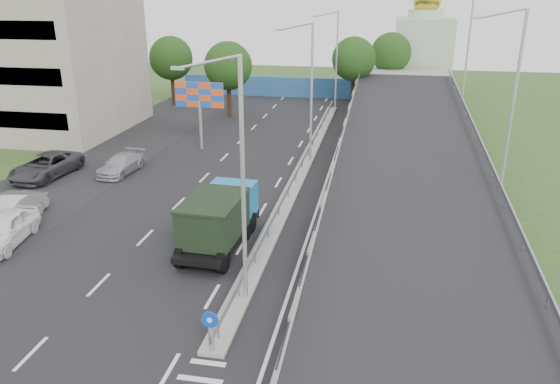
% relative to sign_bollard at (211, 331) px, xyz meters
% --- Properties ---
extents(road_surface, '(26.00, 90.00, 0.04)m').
position_rel_sign_bollard_xyz_m(road_surface, '(-3.00, 17.83, -1.03)').
color(road_surface, black).
rests_on(road_surface, ground).
extents(parking_strip, '(8.00, 90.00, 0.05)m').
position_rel_sign_bollard_xyz_m(parking_strip, '(-16.00, 17.83, -1.03)').
color(parking_strip, black).
rests_on(parking_strip, ground).
extents(median, '(1.00, 44.00, 0.20)m').
position_rel_sign_bollard_xyz_m(median, '(0.00, 21.83, -0.93)').
color(median, gray).
rests_on(median, ground).
extents(overpass_ramp, '(10.00, 50.00, 3.50)m').
position_rel_sign_bollard_xyz_m(overpass_ramp, '(7.50, 21.83, 0.72)').
color(overpass_ramp, gray).
rests_on(overpass_ramp, ground).
extents(median_guardrail, '(0.09, 44.00, 0.71)m').
position_rel_sign_bollard_xyz_m(median_guardrail, '(0.00, 21.83, -0.28)').
color(median_guardrail, gray).
rests_on(median_guardrail, median).
extents(sign_bollard, '(0.64, 0.23, 1.67)m').
position_rel_sign_bollard_xyz_m(sign_bollard, '(0.00, 0.00, 0.00)').
color(sign_bollard, black).
rests_on(sign_bollard, median).
extents(lamp_post_near, '(2.74, 0.18, 10.08)m').
position_rel_sign_bollard_xyz_m(lamp_post_near, '(0.11, 3.83, 4.77)').
color(lamp_post_near, '#B2B5B7').
rests_on(lamp_post_near, median).
extents(lamp_post_mid, '(2.74, 0.18, 10.08)m').
position_rel_sign_bollard_xyz_m(lamp_post_mid, '(0.11, 23.83, 4.77)').
color(lamp_post_mid, '#B2B5B7').
rests_on(lamp_post_mid, median).
extents(lamp_post_far, '(2.74, 0.18, 10.08)m').
position_rel_sign_bollard_xyz_m(lamp_post_far, '(0.11, 43.83, 4.77)').
color(lamp_post_far, '#B2B5B7').
rests_on(lamp_post_far, median).
extents(blue_wall, '(30.00, 0.50, 2.40)m').
position_rel_sign_bollard_xyz_m(blue_wall, '(-4.00, 49.83, 0.17)').
color(blue_wall, '#21507C').
rests_on(blue_wall, ground).
extents(church, '(7.00, 7.00, 13.80)m').
position_rel_sign_bollard_xyz_m(church, '(10.00, 57.83, 4.28)').
color(church, '#B2CCAD').
rests_on(church, ground).
extents(billboard, '(4.00, 0.24, 5.50)m').
position_rel_sign_bollard_xyz_m(billboard, '(-9.00, 25.83, 3.15)').
color(billboard, '#B2B5B7').
rests_on(billboard, ground).
extents(tree_left_mid, '(4.80, 4.80, 7.60)m').
position_rel_sign_bollard_xyz_m(tree_left_mid, '(-10.00, 37.83, 4.14)').
color(tree_left_mid, black).
rests_on(tree_left_mid, ground).
extents(tree_median_far, '(4.80, 4.80, 7.60)m').
position_rel_sign_bollard_xyz_m(tree_median_far, '(2.00, 45.83, 4.14)').
color(tree_median_far, black).
rests_on(tree_median_far, ground).
extents(tree_left_far, '(4.80, 4.80, 7.60)m').
position_rel_sign_bollard_xyz_m(tree_left_far, '(-18.00, 42.83, 4.14)').
color(tree_left_far, black).
rests_on(tree_left_far, ground).
extents(tree_ramp_far, '(4.80, 4.80, 7.60)m').
position_rel_sign_bollard_xyz_m(tree_ramp_far, '(6.00, 52.83, 4.14)').
color(tree_ramp_far, black).
rests_on(tree_ramp_far, ground).
extents(dump_truck, '(2.78, 6.75, 2.93)m').
position_rel_sign_bollard_xyz_m(dump_truck, '(-2.28, 8.68, 0.59)').
color(dump_truck, black).
rests_on(dump_truck, ground).
extents(parked_car_a, '(2.74, 5.18, 1.68)m').
position_rel_sign_bollard_xyz_m(parked_car_a, '(-13.30, 6.83, -0.19)').
color(parked_car_a, white).
rests_on(parked_car_a, ground).
extents(parked_car_b, '(1.83, 4.82, 1.57)m').
position_rel_sign_bollard_xyz_m(parked_car_b, '(-14.70, 9.25, -0.25)').
color(parked_car_b, '#B0B0B6').
rests_on(parked_car_b, ground).
extents(parked_car_c, '(3.18, 6.05, 1.62)m').
position_rel_sign_bollard_xyz_m(parked_car_c, '(-17.44, 17.00, -0.22)').
color(parked_car_c, '#38383D').
rests_on(parked_car_c, ground).
extents(parked_car_d, '(2.19, 4.70, 1.33)m').
position_rel_sign_bollard_xyz_m(parked_car_d, '(-12.67, 18.76, -0.37)').
color(parked_car_d, '#A2A3AB').
rests_on(parked_car_d, ground).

